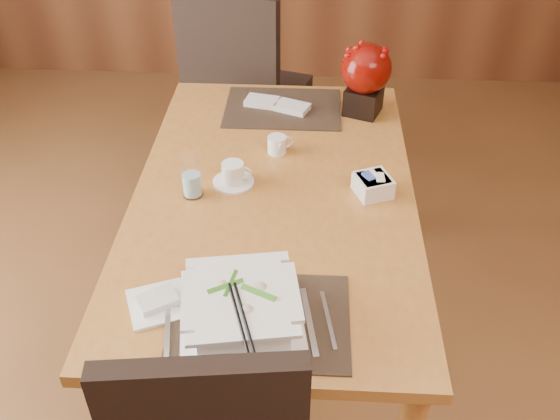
# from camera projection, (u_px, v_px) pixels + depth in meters

# --- Properties ---
(dining_table) EXTENTS (0.90, 1.50, 0.75)m
(dining_table) POSITION_uv_depth(u_px,v_px,m) (274.00, 215.00, 2.07)
(dining_table) COLOR #B87633
(dining_table) RESTS_ON ground
(placemat_near) EXTENTS (0.45, 0.33, 0.01)m
(placemat_near) POSITION_uv_depth(u_px,v_px,m) (260.00, 319.00, 1.57)
(placemat_near) COLOR black
(placemat_near) RESTS_ON dining_table
(placemat_far) EXTENTS (0.45, 0.33, 0.01)m
(placemat_far) POSITION_uv_depth(u_px,v_px,m) (283.00, 108.00, 2.44)
(placemat_far) COLOR black
(placemat_far) RESTS_ON dining_table
(soup_setting) EXTENTS (0.35, 0.35, 0.12)m
(soup_setting) POSITION_uv_depth(u_px,v_px,m) (241.00, 312.00, 1.51)
(soup_setting) COLOR white
(soup_setting) RESTS_ON dining_table
(coffee_cup) EXTENTS (0.14, 0.14, 0.08)m
(coffee_cup) POSITION_uv_depth(u_px,v_px,m) (233.00, 175.00, 2.02)
(coffee_cup) COLOR white
(coffee_cup) RESTS_ON dining_table
(water_glass) EXTENTS (0.08, 0.08, 0.15)m
(water_glass) POSITION_uv_depth(u_px,v_px,m) (191.00, 176.00, 1.95)
(water_glass) COLOR white
(water_glass) RESTS_ON dining_table
(creamer_jug) EXTENTS (0.11, 0.11, 0.06)m
(creamer_jug) POSITION_uv_depth(u_px,v_px,m) (277.00, 145.00, 2.17)
(creamer_jug) COLOR white
(creamer_jug) RESTS_ON dining_table
(sugar_caddy) EXTENTS (0.14, 0.14, 0.06)m
(sugar_caddy) POSITION_uv_depth(u_px,v_px,m) (373.00, 185.00, 1.98)
(sugar_caddy) COLOR white
(sugar_caddy) RESTS_ON dining_table
(berry_decor) EXTENTS (0.19, 0.19, 0.28)m
(berry_decor) POSITION_uv_depth(u_px,v_px,m) (366.00, 75.00, 2.32)
(berry_decor) COLOR black
(berry_decor) RESTS_ON dining_table
(napkins_far) EXTENTS (0.27, 0.17, 0.02)m
(napkins_far) POSITION_uv_depth(u_px,v_px,m) (279.00, 105.00, 2.43)
(napkins_far) COLOR silver
(napkins_far) RESTS_ON dining_table
(bread_plate) EXTENTS (0.19, 0.19, 0.01)m
(bread_plate) POSITION_uv_depth(u_px,v_px,m) (158.00, 304.00, 1.61)
(bread_plate) COLOR white
(bread_plate) RESTS_ON dining_table
(far_chair) EXTENTS (0.62, 0.62, 1.07)m
(far_chair) POSITION_uv_depth(u_px,v_px,m) (241.00, 83.00, 2.94)
(far_chair) COLOR black
(far_chair) RESTS_ON ground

